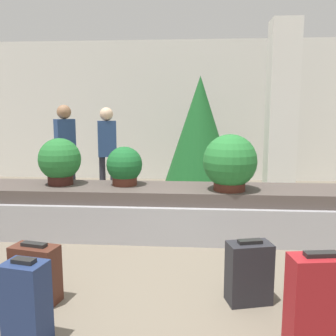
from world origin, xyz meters
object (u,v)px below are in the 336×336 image
suitcase_2 (36,274)px  potted_plant_2 (60,161)px  decorated_tree (200,133)px  traveler_1 (65,145)px  suitcase_1 (249,272)px  suitcase_5 (318,306)px  pillar (281,112)px  potted_plant_1 (124,166)px  suitcase_3 (26,304)px  traveler_0 (107,146)px  potted_plant_0 (230,163)px

suitcase_2 → potted_plant_2: (-0.47, 1.91, 0.70)m
decorated_tree → traveler_1: bearing=-163.2°
suitcase_1 → traveler_1: (-2.71, 3.19, 0.77)m
suitcase_2 → traveler_1: traveler_1 is taller
suitcase_2 → suitcase_5: size_ratio=0.73×
pillar → traveler_1: bearing=-169.0°
suitcase_1 → potted_plant_1: size_ratio=1.08×
suitcase_2 → suitcase_3: (0.20, -0.59, 0.06)m
suitcase_1 → traveler_1: bearing=116.0°
suitcase_2 → traveler_0: size_ratio=0.31×
suitcase_5 → decorated_tree: size_ratio=0.32×
potted_plant_0 → decorated_tree: 2.34m
traveler_0 → traveler_1: 0.72m
suitcase_3 → potted_plant_2: potted_plant_2 is taller
pillar → potted_plant_2: size_ratio=5.11×
suitcase_2 → potted_plant_0: (1.78, 1.72, 0.73)m
pillar → suitcase_1: 4.28m
traveler_1 → suitcase_3: bearing=62.5°
suitcase_2 → potted_plant_1: (0.40, 1.94, 0.64)m
suitcase_1 → suitcase_3: 1.78m
potted_plant_0 → decorated_tree: size_ratio=0.31×
suitcase_2 → traveler_0: traveler_0 is taller
potted_plant_2 → suitcase_5: bearing=-42.8°
suitcase_2 → suitcase_3: size_ratio=0.83×
traveler_1 → decorated_tree: decorated_tree is taller
potted_plant_1 → traveler_1: size_ratio=0.30×
potted_plant_1 → decorated_tree: bearing=64.1°
traveler_0 → traveler_1: size_ratio=0.98×
potted_plant_0 → potted_plant_2: 2.25m
suitcase_2 → suitcase_3: suitcase_3 is taller
suitcase_5 → potted_plant_1: potted_plant_1 is taller
decorated_tree → potted_plant_2: bearing=-131.8°
potted_plant_1 → suitcase_3: bearing=-94.7°
potted_plant_0 → traveler_1: traveler_1 is taller
suitcase_2 → traveler_0: (-0.23, 3.63, 0.75)m
pillar → traveler_1: (-3.77, -0.73, -0.57)m
suitcase_2 → potted_plant_2: 2.09m
suitcase_1 → traveler_1: traveler_1 is taller
pillar → potted_plant_0: size_ratio=4.55×
potted_plant_2 → suitcase_1: bearing=-37.9°
suitcase_2 → suitcase_3: bearing=-60.0°
pillar → potted_plant_0: pillar is taller
traveler_0 → suitcase_2: bearing=77.0°
traveler_0 → potted_plant_0: bearing=119.7°
potted_plant_1 → suitcase_1: bearing=-52.0°
suitcase_3 → traveler_1: traveler_1 is taller
suitcase_5 → potted_plant_0: bearing=91.7°
suitcase_1 → potted_plant_1: potted_plant_1 is taller
suitcase_5 → potted_plant_2: 3.66m
suitcase_1 → potted_plant_0: (-0.04, 1.58, 0.72)m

